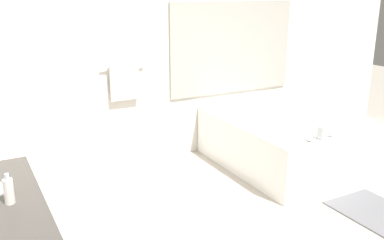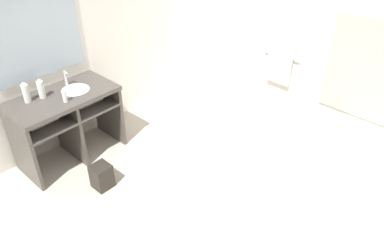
{
  "view_description": "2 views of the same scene",
  "coord_description": "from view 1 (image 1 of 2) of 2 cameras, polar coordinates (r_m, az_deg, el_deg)",
  "views": [
    {
      "loc": [
        -1.82,
        -2.2,
        1.93
      ],
      "look_at": [
        -0.25,
        0.71,
        0.92
      ],
      "focal_mm": 40.0,
      "sensor_mm": 36.0,
      "label": 1
    },
    {
      "loc": [
        1.76,
        -1.71,
        2.98
      ],
      "look_at": [
        -0.46,
        0.72,
        0.83
      ],
      "focal_mm": 35.0,
      "sensor_mm": 36.0,
      "label": 2
    }
  ],
  "objects": [
    {
      "name": "wall_back_with_blinds",
      "position": [
        4.83,
        -5.67,
        9.88
      ],
      "size": [
        7.4,
        0.13,
        2.7
      ],
      "color": "white",
      "rests_on": "ground_plane"
    },
    {
      "name": "bathtub",
      "position": [
        4.89,
        10.52,
        -2.79
      ],
      "size": [
        0.97,
        1.66,
        0.68
      ],
      "color": "white",
      "rests_on": "ground_plane"
    },
    {
      "name": "soap_dispenser",
      "position": [
        2.4,
        -23.26,
        -8.66
      ],
      "size": [
        0.05,
        0.05,
        0.17
      ],
      "color": "white",
      "rests_on": "vanity_counter"
    },
    {
      "name": "bath_mat",
      "position": [
        4.27,
        23.57,
        -11.36
      ],
      "size": [
        0.58,
        0.78,
        0.02
      ],
      "color": "slate",
      "rests_on": "ground_plane"
    }
  ]
}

